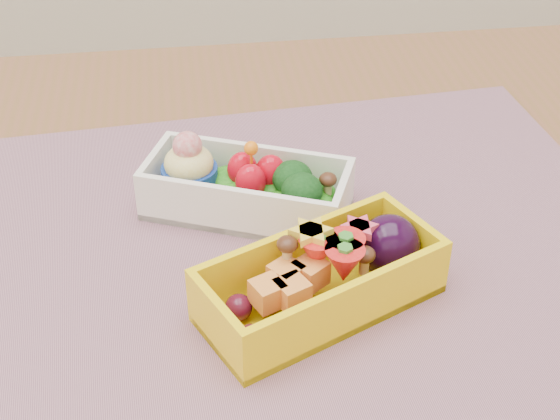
{
  "coord_description": "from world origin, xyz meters",
  "views": [
    {
      "loc": [
        -0.07,
        -0.41,
        1.12
      ],
      "look_at": [
        -0.0,
        0.03,
        0.79
      ],
      "focal_mm": 52.07,
      "sensor_mm": 36.0,
      "label": 1
    }
  ],
  "objects": [
    {
      "name": "table",
      "position": [
        0.0,
        0.0,
        0.65
      ],
      "size": [
        1.2,
        0.8,
        0.75
      ],
      "color": "brown",
      "rests_on": "ground"
    },
    {
      "name": "placemat",
      "position": [
        -0.01,
        0.03,
        0.75
      ],
      "size": [
        0.58,
        0.46,
        0.0
      ],
      "primitive_type": "cube",
      "rotation": [
        0.0,
        0.0,
        0.07
      ],
      "color": "gray",
      "rests_on": "table"
    },
    {
      "name": "bento_white",
      "position": [
        -0.02,
        0.09,
        0.77
      ],
      "size": [
        0.17,
        0.12,
        0.06
      ],
      "rotation": [
        0.0,
        0.0,
        -0.4
      ],
      "color": "white",
      "rests_on": "placemat"
    },
    {
      "name": "bento_yellow",
      "position": [
        0.02,
        -0.02,
        0.78
      ],
      "size": [
        0.17,
        0.13,
        0.05
      ],
      "rotation": [
        0.0,
        0.0,
        0.44
      ],
      "color": "yellow",
      "rests_on": "placemat"
    }
  ]
}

